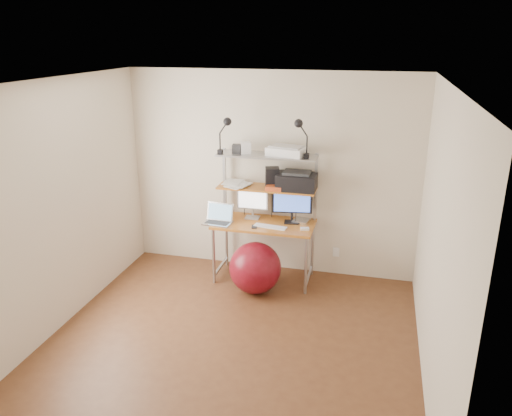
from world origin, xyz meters
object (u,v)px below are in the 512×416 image
(monitor_black, at_px, (292,203))
(laptop, at_px, (219,219))
(monitor_silver, at_px, (253,200))
(printer, at_px, (297,181))
(exercise_ball, at_px, (255,268))

(monitor_black, bearing_deg, laptop, -173.70)
(monitor_silver, height_order, printer, printer)
(monitor_silver, xyz_separation_m, monitor_black, (0.50, -0.04, 0.01))
(monitor_black, relative_size, laptop, 1.35)
(monitor_black, height_order, printer, printer)
(monitor_black, xyz_separation_m, printer, (0.04, 0.02, 0.27))
(monitor_silver, relative_size, laptop, 1.21)
(monitor_black, xyz_separation_m, exercise_ball, (-0.34, -0.45, -0.67))
(monitor_silver, relative_size, monitor_black, 0.90)
(laptop, xyz_separation_m, printer, (0.89, 0.25, 0.46))
(monitor_silver, height_order, monitor_black, monitor_black)
(monitor_silver, distance_m, printer, 0.61)
(printer, height_order, exercise_ball, printer)
(monitor_black, distance_m, laptop, 0.90)
(laptop, distance_m, printer, 1.04)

